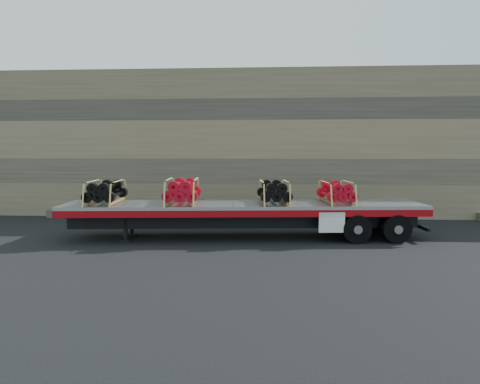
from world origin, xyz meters
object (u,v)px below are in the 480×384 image
object	(u,v)px
trailer	(243,220)
bundle_midfront	(183,192)
bundle_midrear	(274,192)
bundle_front	(106,193)
bundle_rear	(336,193)

from	to	relation	value
trailer	bundle_midfront	world-z (taller)	bundle_midfront
bundle_midrear	bundle_midfront	bearing A→B (deg)	180.00
bundle_front	bundle_rear	bearing A→B (deg)	0.00
trailer	bundle_rear	world-z (taller)	bundle_rear
trailer	bundle_midrear	size ratio (longest dim) A/B	5.97
trailer	bundle_rear	distance (m)	3.52
bundle_rear	bundle_front	bearing A→B (deg)	180.00
trailer	bundle_midrear	xyz separation A→B (m)	(1.10, 0.11, 1.02)
bundle_rear	bundle_midfront	bearing A→B (deg)	-180.00
trailer	bundle_rear	size ratio (longest dim) A/B	6.18
trailer	bundle_front	distance (m)	5.04
trailer	bundle_front	world-z (taller)	bundle_front
bundle_front	bundle_midfront	distance (m)	2.75
bundle_front	bundle_midrear	world-z (taller)	bundle_front
bundle_midrear	bundle_rear	size ratio (longest dim) A/B	1.04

